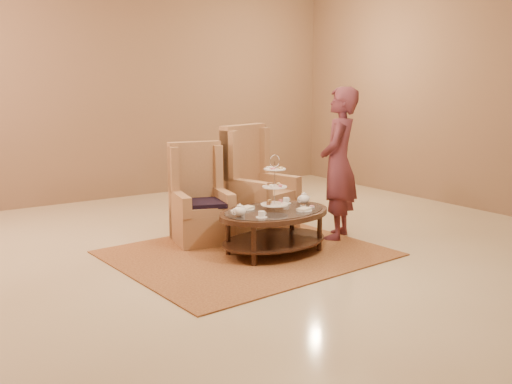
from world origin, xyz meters
TOP-DOWN VIEW (x-y plane):
  - ground at (0.00, 0.00)m, footprint 8.00×8.00m
  - ceiling at (0.00, 0.00)m, footprint 8.00×8.00m
  - wall_back at (0.00, 4.00)m, footprint 8.00×0.04m
  - wall_right at (4.00, 0.00)m, footprint 0.04×8.00m
  - rug at (-0.09, 0.16)m, footprint 2.91×2.48m
  - tea_table at (0.16, -0.00)m, footprint 1.36×0.97m
  - armchair_left at (-0.27, 0.92)m, footprint 0.75×0.77m
  - armchair_right at (0.57, 0.98)m, footprint 0.91×0.92m
  - person at (1.18, 0.09)m, footprint 0.79×0.75m

SIDE VIEW (x-z plane):
  - ground at x=0.00m, z-range 0.00..0.00m
  - ceiling at x=0.00m, z-range -0.01..0.01m
  - rug at x=-0.09m, z-range 0.00..0.01m
  - armchair_left at x=-0.27m, z-range -0.19..0.99m
  - tea_table at x=0.16m, z-range -0.15..0.96m
  - armchair_right at x=0.57m, z-range -0.22..1.12m
  - person at x=1.18m, z-range 0.00..1.83m
  - wall_back at x=0.00m, z-range 0.00..3.50m
  - wall_right at x=4.00m, z-range 0.00..3.50m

